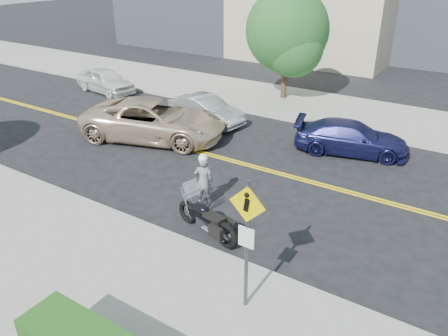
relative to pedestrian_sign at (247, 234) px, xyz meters
name	(u,v)px	position (x,y,z in m)	size (l,w,h in m)	color
ground_plane	(232,161)	(-4.20, 6.31, -1.96)	(120.00, 120.00, 0.00)	black
sidewalk_near	(69,269)	(-4.20, -1.19, -1.89)	(60.00, 5.00, 0.15)	#9E9B91
sidewalk_far	(311,106)	(-4.20, 13.81, -1.89)	(60.00, 5.00, 0.15)	#9E9B91
pedestrian_sign	(247,234)	(0.00, 0.00, 0.00)	(0.78, 0.08, 3.00)	#4C4C51
motorcyclist	(203,180)	(-3.31, 3.20, -1.13)	(0.69, 0.63, 1.67)	#A4A3A8
motorcycle	(207,212)	(-2.32, 1.93, -1.28)	(2.25, 0.69, 1.37)	black
suv	(154,120)	(-8.08, 6.45, -1.15)	(2.69, 5.84, 1.62)	beige
parked_car_white	(105,80)	(-14.90, 10.27, -1.30)	(1.56, 3.87, 1.32)	white
parked_car_silver	(206,110)	(-7.39, 9.17, -1.35)	(1.30, 3.72, 1.23)	#B6B9BE
parked_car_blue	(351,138)	(-0.79, 9.42, -1.34)	(1.73, 4.27, 1.24)	#1B1C51
tree_far_a	(287,30)	(-5.93, 14.21, 1.60)	(4.11, 4.11, 5.62)	#382619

